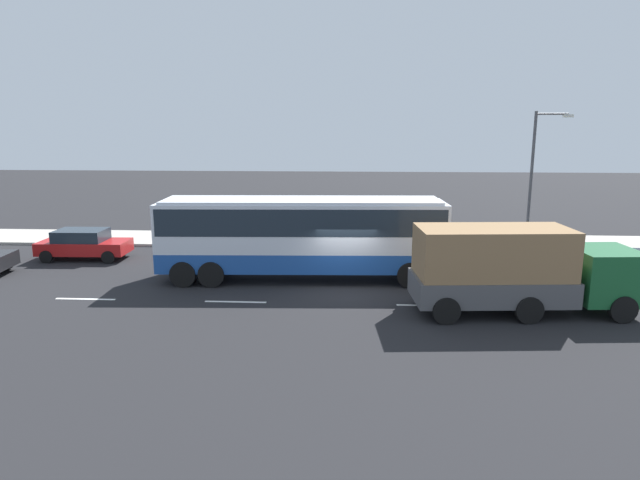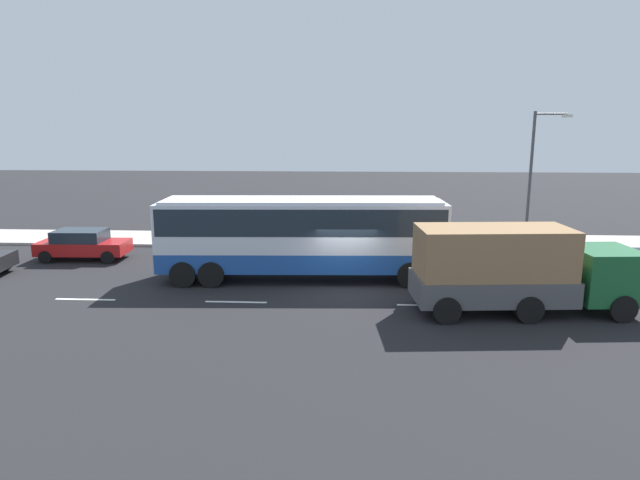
# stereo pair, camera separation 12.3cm
# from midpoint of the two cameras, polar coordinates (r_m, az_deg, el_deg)

# --- Properties ---
(ground_plane) EXTENTS (120.00, 120.00, 0.00)m
(ground_plane) POSITION_cam_midpoint_polar(r_m,az_deg,el_deg) (22.81, 2.89, -5.16)
(ground_plane) COLOR black
(sidewalk_curb) EXTENTS (80.00, 4.00, 0.15)m
(sidewalk_curb) POSITION_cam_midpoint_polar(r_m,az_deg,el_deg) (31.98, 3.05, -0.06)
(sidewalk_curb) COLOR #A8A399
(sidewalk_curb) RESTS_ON ground_plane
(lane_centreline) EXTENTS (22.65, 0.16, 0.01)m
(lane_centreline) POSITION_cam_midpoint_polar(r_m,az_deg,el_deg) (21.46, -9.35, -6.40)
(lane_centreline) COLOR white
(lane_centreline) RESTS_ON ground_plane
(coach_bus) EXTENTS (12.47, 3.27, 3.59)m
(coach_bus) POSITION_cam_midpoint_polar(r_m,az_deg,el_deg) (23.71, -1.77, 1.05)
(coach_bus) COLOR #1E4C9E
(coach_bus) RESTS_ON ground_plane
(cargo_truck) EXTENTS (8.11, 3.20, 3.14)m
(cargo_truck) POSITION_cam_midpoint_polar(r_m,az_deg,el_deg) (20.85, 20.10, -2.78)
(cargo_truck) COLOR #19592D
(cargo_truck) RESTS_ON ground_plane
(car_red_compact) EXTENTS (4.46, 2.05, 1.53)m
(car_red_compact) POSITION_cam_midpoint_polar(r_m,az_deg,el_deg) (30.13, -23.45, -0.35)
(car_red_compact) COLOR #B21919
(car_red_compact) RESTS_ON ground_plane
(pedestrian_near_curb) EXTENTS (0.32, 0.32, 1.57)m
(pedestrian_near_curb) POSITION_cam_midpoint_polar(r_m,az_deg,el_deg) (32.04, -4.24, 1.72)
(pedestrian_near_curb) COLOR black
(pedestrian_near_curb) RESTS_ON sidewalk_curb
(street_lamp) EXTENTS (1.97, 0.24, 7.29)m
(street_lamp) POSITION_cam_midpoint_polar(r_m,az_deg,el_deg) (31.47, 21.78, 6.79)
(street_lamp) COLOR #47474C
(street_lamp) RESTS_ON sidewalk_curb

